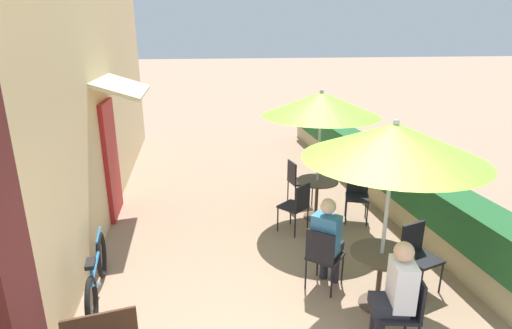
# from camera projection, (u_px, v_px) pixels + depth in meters

# --- Properties ---
(cafe_facade_wall) EXTENTS (0.98, 10.78, 4.20)m
(cafe_facade_wall) POSITION_uv_depth(u_px,v_px,m) (100.00, 99.00, 7.19)
(cafe_facade_wall) COLOR #D6B784
(cafe_facade_wall) RESTS_ON ground_plane
(planter_hedge) EXTENTS (0.60, 9.78, 1.01)m
(planter_hedge) POSITION_uv_depth(u_px,v_px,m) (368.00, 165.00, 8.54)
(planter_hedge) COLOR tan
(planter_hedge) RESTS_ON ground_plane
(patio_table_near) EXTENTS (0.74, 0.74, 0.72)m
(patio_table_near) POSITION_uv_depth(u_px,v_px,m) (380.00, 269.00, 4.77)
(patio_table_near) COLOR brown
(patio_table_near) RESTS_ON ground_plane
(patio_umbrella_near) EXTENTS (1.99, 1.99, 2.33)m
(patio_umbrella_near) POSITION_uv_depth(u_px,v_px,m) (394.00, 142.00, 4.29)
(patio_umbrella_near) COLOR #B7B7BC
(patio_umbrella_near) RESTS_ON ground_plane
(cafe_chair_near_left) EXTENTS (0.57, 0.57, 0.87)m
(cafe_chair_near_left) POSITION_uv_depth(u_px,v_px,m) (323.00, 254.00, 5.07)
(cafe_chair_near_left) COLOR black
(cafe_chair_near_left) RESTS_ON ground_plane
(seated_patron_near_left) EXTENTS (0.51, 0.51, 1.25)m
(seated_patron_near_left) POSITION_uv_depth(u_px,v_px,m) (327.00, 239.00, 5.11)
(seated_patron_near_left) COLOR #23232D
(seated_patron_near_left) RESTS_ON ground_plane
(cafe_chair_near_right) EXTENTS (0.48, 0.48, 0.87)m
(cafe_chair_near_right) POSITION_uv_depth(u_px,v_px,m) (405.00, 306.00, 4.09)
(cafe_chair_near_right) COLOR black
(cafe_chair_near_right) RESTS_ON ground_plane
(seated_patron_near_right) EXTENTS (0.46, 0.40, 1.25)m
(seated_patron_near_right) POSITION_uv_depth(u_px,v_px,m) (395.00, 292.00, 4.04)
(seated_patron_near_right) COLOR #23232D
(seated_patron_near_right) RESTS_ON ground_plane
(cafe_chair_near_back) EXTENTS (0.50, 0.50, 0.87)m
(cafe_chair_near_back) POSITION_uv_depth(u_px,v_px,m) (418.00, 251.00, 5.14)
(cafe_chair_near_back) COLOR black
(cafe_chair_near_back) RESTS_ON ground_plane
(patio_table_mid) EXTENTS (0.74, 0.74, 0.72)m
(patio_table_mid) POSITION_uv_depth(u_px,v_px,m) (317.00, 191.00, 7.15)
(patio_table_mid) COLOR brown
(patio_table_mid) RESTS_ON ground_plane
(patio_umbrella_mid) EXTENTS (1.99, 1.99, 2.33)m
(patio_umbrella_mid) POSITION_uv_depth(u_px,v_px,m) (321.00, 104.00, 6.67)
(patio_umbrella_mid) COLOR #B7B7BC
(patio_umbrella_mid) RESTS_ON ground_plane
(cafe_chair_mid_left) EXTENTS (0.56, 0.56, 0.87)m
(cafe_chair_mid_left) POSITION_uv_depth(u_px,v_px,m) (297.00, 204.00, 6.59)
(cafe_chair_mid_left) COLOR black
(cafe_chair_mid_left) RESTS_ON ground_plane
(cafe_chair_mid_right) EXTENTS (0.52, 0.52, 0.87)m
(cafe_chair_mid_right) POSITION_uv_depth(u_px,v_px,m) (357.00, 192.00, 7.08)
(cafe_chair_mid_right) COLOR black
(cafe_chair_mid_right) RESTS_ON ground_plane
(cafe_chair_mid_back) EXTENTS (0.46, 0.46, 0.87)m
(cafe_chair_mid_back) POSITION_uv_depth(u_px,v_px,m) (297.00, 179.00, 7.76)
(cafe_chair_mid_back) COLOR black
(cafe_chair_mid_back) RESTS_ON ground_plane
(bicycle_leaning) EXTENTS (0.22, 1.72, 0.71)m
(bicycle_leaning) POSITION_uv_depth(u_px,v_px,m) (97.00, 276.00, 4.93)
(bicycle_leaning) COLOR black
(bicycle_leaning) RESTS_ON ground_plane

